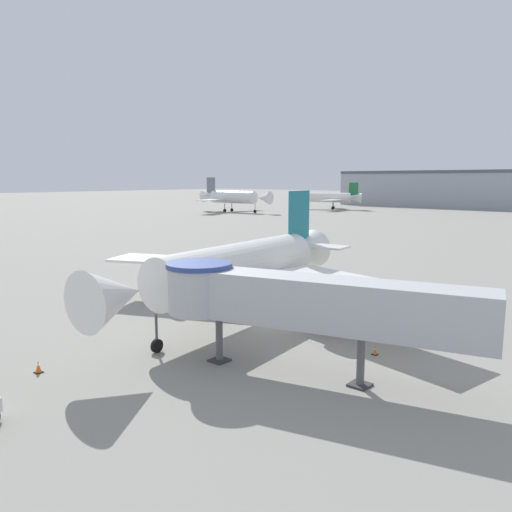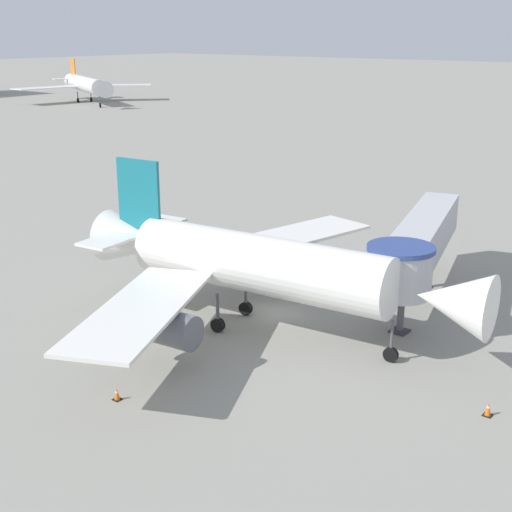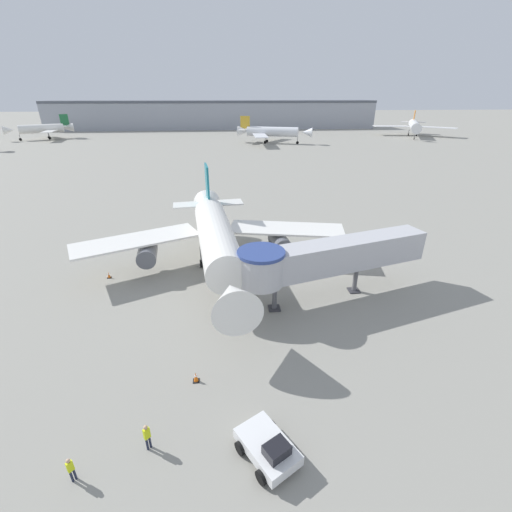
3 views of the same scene
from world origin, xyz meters
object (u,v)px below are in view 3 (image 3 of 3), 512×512
traffic_cone_near_nose (196,377)px  ground_crew_wing_walker (71,468)px  background_jet_gold_tail (271,132)px  traffic_cone_starboard_wing (324,267)px  ground_crew_marshaller (147,436)px  background_jet_green_tail (43,129)px  main_airplane (216,236)px  background_jet_orange_tail (414,126)px  pushback_tug_white (268,447)px  jet_bridge (323,258)px  traffic_cone_port_wing (109,275)px

traffic_cone_near_nose → ground_crew_wing_walker: size_ratio=0.46×
background_jet_gold_tail → traffic_cone_starboard_wing: bearing=-165.6°
ground_crew_marshaller → background_jet_green_tail: bearing=72.5°
main_airplane → ground_crew_marshaller: 21.46m
traffic_cone_starboard_wing → background_jet_green_tail: size_ratio=0.02×
ground_crew_wing_walker → background_jet_orange_tail: size_ratio=0.05×
traffic_cone_starboard_wing → ground_crew_wing_walker: bearing=-131.6°
pushback_tug_white → ground_crew_marshaller: bearing=140.0°
main_airplane → ground_crew_marshaller: size_ratio=16.88×
pushback_tug_white → background_jet_green_tail: (-78.12, 153.24, 3.64)m
main_airplane → background_jet_orange_tail: bearing=48.2°
traffic_cone_near_nose → background_jet_gold_tail: 126.70m
traffic_cone_starboard_wing → background_jet_gold_tail: background_jet_gold_tail is taller
traffic_cone_near_nose → jet_bridge: bearing=40.1°
background_jet_green_tail → background_jet_gold_tail: size_ratio=0.79×
main_airplane → background_jet_gold_tail: main_airplane is taller
traffic_cone_near_nose → traffic_cone_starboard_wing: traffic_cone_near_nose is taller
pushback_tug_white → background_jet_orange_tail: 171.68m
pushback_tug_white → background_jet_orange_tail: background_jet_orange_tail is taller
background_jet_orange_tail → main_airplane: bearing=-100.1°
traffic_cone_starboard_wing → traffic_cone_port_wing: bearing=179.3°
pushback_tug_white → background_jet_gold_tail: 131.86m
traffic_cone_near_nose → background_jet_gold_tail: background_jet_gold_tail is taller
traffic_cone_port_wing → background_jet_green_tail: size_ratio=0.03×
traffic_cone_near_nose → background_jet_green_tail: (-73.87, 147.32, 4.04)m
traffic_cone_starboard_wing → traffic_cone_port_wing: 23.75m
traffic_cone_starboard_wing → background_jet_orange_tail: size_ratio=0.02×
traffic_cone_starboard_wing → background_jet_orange_tail: bearing=58.2°
main_airplane → background_jet_green_tail: 151.32m
pushback_tug_white → traffic_cone_starboard_wing: (9.24, 21.51, -0.47)m
background_jet_orange_tail → ground_crew_wing_walker: bearing=-97.8°
ground_crew_wing_walker → background_jet_green_tail: size_ratio=0.06×
traffic_cone_starboard_wing → background_jet_orange_tail: (78.15, 126.21, 4.45)m
traffic_cone_near_nose → traffic_cone_starboard_wing: (13.50, 15.58, -0.07)m
ground_crew_marshaller → ground_crew_wing_walker: size_ratio=1.11×
main_airplane → traffic_cone_port_wing: 12.38m
background_jet_gold_tail → ground_crew_marshaller: bearing=-171.7°
ground_crew_wing_walker → background_jet_gold_tail: size_ratio=0.05×
jet_bridge → background_jet_orange_tail: bearing=43.2°
background_jet_orange_tail → pushback_tug_white: bearing=-95.1°
main_airplane → traffic_cone_starboard_wing: (12.02, -0.51, -3.99)m
traffic_cone_starboard_wing → ground_crew_wing_walker: (-19.36, -21.77, 0.65)m
pushback_tug_white → background_jet_gold_tail: size_ratio=0.13×
ground_crew_wing_walker → background_jet_green_tail: (-68.00, 153.51, 3.46)m
ground_crew_marshaller → background_jet_gold_tail: (24.80, 129.40, 3.39)m
jet_bridge → traffic_cone_port_wing: jet_bridge is taller
ground_crew_marshaller → background_jet_green_tail: (-71.54, 152.10, 3.35)m
main_airplane → background_jet_gold_tail: (20.99, 108.53, 0.16)m
background_jet_green_tail → jet_bridge: bearing=4.8°
main_airplane → ground_crew_marshaller: bearing=-106.5°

